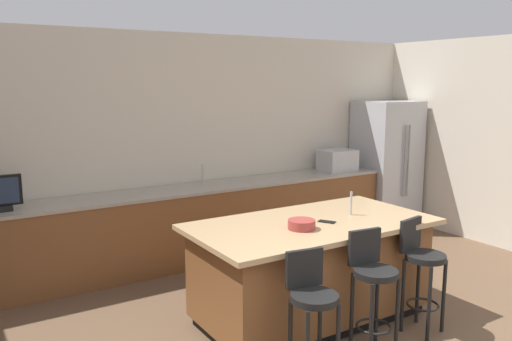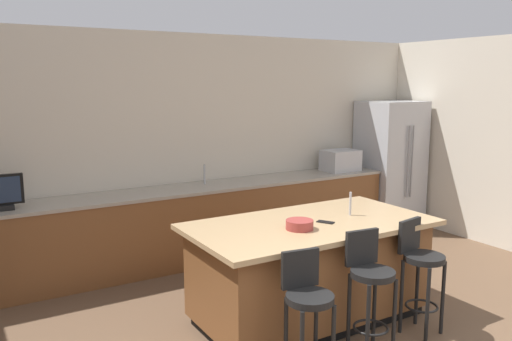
% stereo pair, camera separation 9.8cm
% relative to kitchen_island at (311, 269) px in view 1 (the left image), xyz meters
% --- Properties ---
extents(wall_back, '(7.57, 0.12, 2.70)m').
position_rel_kitchen_island_xyz_m(wall_back, '(-0.19, 2.34, 0.89)').
color(wall_back, beige).
rests_on(wall_back, ground_plane).
extents(counter_back, '(5.39, 0.62, 0.90)m').
position_rel_kitchen_island_xyz_m(counter_back, '(-0.25, 1.96, -0.01)').
color(counter_back, brown).
rests_on(counter_back, ground_plane).
extents(kitchen_island, '(2.17, 1.15, 0.91)m').
position_rel_kitchen_island_xyz_m(kitchen_island, '(0.00, 0.00, 0.00)').
color(kitchen_island, black).
rests_on(kitchen_island, ground_plane).
extents(refrigerator, '(0.83, 0.76, 1.85)m').
position_rel_kitchen_island_xyz_m(refrigerator, '(2.87, 1.90, 0.46)').
color(refrigerator, '#B7BABF').
rests_on(refrigerator, ground_plane).
extents(microwave, '(0.48, 0.36, 0.29)m').
position_rel_kitchen_island_xyz_m(microwave, '(1.98, 1.96, 0.58)').
color(microwave, '#B7BABF').
rests_on(microwave, counter_back).
extents(sink_faucet_back, '(0.02, 0.02, 0.24)m').
position_rel_kitchen_island_xyz_m(sink_faucet_back, '(-0.06, 2.06, 0.56)').
color(sink_faucet_back, '#B2B2B7').
rests_on(sink_faucet_back, counter_back).
extents(sink_faucet_island, '(0.02, 0.02, 0.22)m').
position_rel_kitchen_island_xyz_m(sink_faucet_island, '(0.45, 0.00, 0.55)').
color(sink_faucet_island, '#B2B2B7').
rests_on(sink_faucet_island, kitchen_island).
extents(bar_stool_left, '(0.34, 0.36, 0.95)m').
position_rel_kitchen_island_xyz_m(bar_stool_left, '(-0.62, -0.80, 0.10)').
color(bar_stool_left, black).
rests_on(bar_stool_left, ground_plane).
extents(bar_stool_center, '(0.34, 0.35, 0.99)m').
position_rel_kitchen_island_xyz_m(bar_stool_center, '(0.00, -0.76, 0.13)').
color(bar_stool_center, black).
rests_on(bar_stool_center, ground_plane).
extents(bar_stool_right, '(0.34, 0.36, 0.98)m').
position_rel_kitchen_island_xyz_m(bar_stool_right, '(0.65, -0.68, 0.12)').
color(bar_stool_right, black).
rests_on(bar_stool_right, ground_plane).
extents(fruit_bowl, '(0.23, 0.23, 0.08)m').
position_rel_kitchen_island_xyz_m(fruit_bowl, '(-0.22, -0.14, 0.48)').
color(fruit_bowl, '#993833').
rests_on(fruit_bowl, kitchen_island).
extents(cell_phone, '(0.14, 0.16, 0.01)m').
position_rel_kitchen_island_xyz_m(cell_phone, '(0.10, -0.08, 0.45)').
color(cell_phone, black).
rests_on(cell_phone, kitchen_island).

